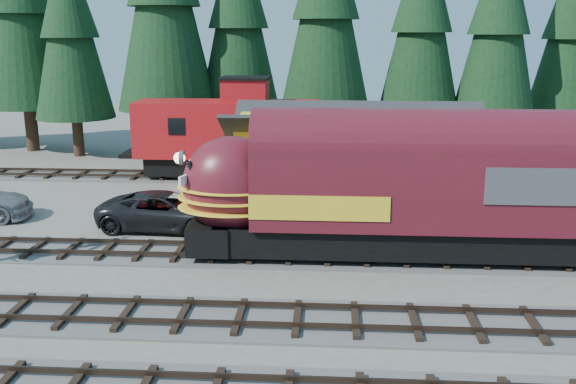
# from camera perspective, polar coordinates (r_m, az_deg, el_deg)

# --- Properties ---
(ground) EXTENTS (120.00, 120.00, 0.00)m
(ground) POSITION_cam_1_polar(r_m,az_deg,el_deg) (22.15, 7.37, -9.36)
(ground) COLOR #6B665B
(ground) RESTS_ON ground
(track_spur) EXTENTS (32.00, 3.20, 0.33)m
(track_spur) POSITION_cam_1_polar(r_m,az_deg,el_deg) (40.19, -8.57, 1.33)
(track_spur) COLOR #4C4947
(track_spur) RESTS_ON ground
(depot) EXTENTS (12.80, 7.00, 5.30)m
(depot) POSITION_cam_1_polar(r_m,az_deg,el_deg) (31.37, 6.41, 3.28)
(depot) COLOR gold
(depot) RESTS_ON ground
(conifer_backdrop) EXTENTS (80.31, 22.13, 16.94)m
(conifer_backdrop) POSITION_cam_1_polar(r_m,az_deg,el_deg) (45.38, 10.57, 15.52)
(conifer_backdrop) COLOR black
(conifer_backdrop) RESTS_ON ground
(locomotive) EXTENTS (16.67, 3.31, 4.53)m
(locomotive) POSITION_cam_1_polar(r_m,az_deg,el_deg) (25.14, 8.38, -0.21)
(locomotive) COLOR black
(locomotive) RESTS_ON ground
(caboose) EXTENTS (11.05, 3.21, 5.75)m
(caboose) POSITION_cam_1_polar(r_m,az_deg,el_deg) (39.24, -5.27, 5.23)
(caboose) COLOR black
(caboose) RESTS_ON ground
(pickup_truck_a) EXTENTS (6.29, 3.19, 1.70)m
(pickup_truck_a) POSITION_cam_1_polar(r_m,az_deg,el_deg) (29.69, -10.75, -1.68)
(pickup_truck_a) COLOR black
(pickup_truck_a) RESTS_ON ground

